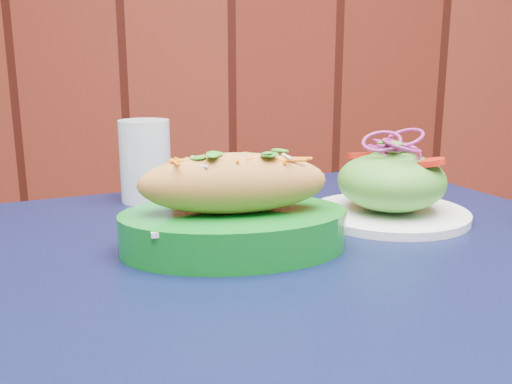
{
  "coord_description": "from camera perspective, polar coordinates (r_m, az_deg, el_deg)",
  "views": [
    {
      "loc": [
        -0.05,
        0.83,
        0.98
      ],
      "look_at": [
        -0.0,
        1.54,
        0.81
      ],
      "focal_mm": 40.0,
      "sensor_mm": 36.0,
      "label": 1
    }
  ],
  "objects": [
    {
      "name": "water_glass",
      "position": [
        0.94,
        -11.01,
        3.07
      ],
      "size": [
        0.08,
        0.08,
        0.13
      ],
      "primitive_type": "cylinder",
      "color": "silver",
      "rests_on": "cafe_table"
    },
    {
      "name": "salad_plate",
      "position": [
        0.85,
        13.35,
        0.53
      ],
      "size": [
        0.23,
        0.23,
        0.13
      ],
      "rotation": [
        0.0,
        0.0,
        0.28
      ],
      "color": "white",
      "rests_on": "cafe_table"
    },
    {
      "name": "banh_mi_basket",
      "position": [
        0.69,
        -2.24,
        -1.89
      ],
      "size": [
        0.29,
        0.21,
        0.13
      ],
      "rotation": [
        0.0,
        0.0,
        0.1
      ],
      "color": "#0C711B",
      "rests_on": "cafe_table"
    },
    {
      "name": "cafe_table",
      "position": [
        0.75,
        6.87,
        -11.77
      ],
      "size": [
        1.03,
        1.03,
        0.75
      ],
      "rotation": [
        0.0,
        0.0,
        0.36
      ],
      "color": "black",
      "rests_on": "ground"
    }
  ]
}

